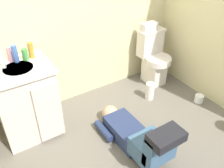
# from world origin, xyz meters

# --- Properties ---
(ground_plane) EXTENTS (3.05, 2.90, 0.04)m
(ground_plane) POSITION_xyz_m (0.00, 0.00, -0.02)
(ground_plane) COLOR #696359
(wall_back) EXTENTS (2.71, 0.08, 2.40)m
(wall_back) POSITION_xyz_m (0.00, 0.99, 1.20)
(wall_back) COLOR beige
(wall_back) RESTS_ON ground_plane
(toilet) EXTENTS (0.36, 0.46, 0.75)m
(toilet) POSITION_xyz_m (0.93, 0.70, 0.37)
(toilet) COLOR silver
(toilet) RESTS_ON ground_plane
(vanity_cabinet) EXTENTS (0.60, 0.53, 0.82)m
(vanity_cabinet) POSITION_xyz_m (-0.84, 0.63, 0.42)
(vanity_cabinet) COLOR silver
(vanity_cabinet) RESTS_ON ground_plane
(faucet) EXTENTS (0.02, 0.02, 0.10)m
(faucet) POSITION_xyz_m (-0.85, 0.77, 0.87)
(faucet) COLOR silver
(faucet) RESTS_ON vanity_cabinet
(person_plumber) EXTENTS (0.39, 1.06, 0.52)m
(person_plumber) POSITION_xyz_m (-0.03, -0.20, 0.18)
(person_plumber) COLOR navy
(person_plumber) RESTS_ON ground_plane
(tissue_box) EXTENTS (0.22, 0.11, 0.10)m
(tissue_box) POSITION_xyz_m (0.88, 0.79, 0.80)
(tissue_box) COLOR silver
(tissue_box) RESTS_ON toilet
(bottle_white) EXTENTS (0.04, 0.04, 0.17)m
(bottle_white) POSITION_xyz_m (-0.95, 0.69, 0.91)
(bottle_white) COLOR silver
(bottle_white) RESTS_ON vanity_cabinet
(bottle_pink) EXTENTS (0.04, 0.04, 0.15)m
(bottle_pink) POSITION_xyz_m (-0.87, 0.77, 0.90)
(bottle_pink) COLOR pink
(bottle_pink) RESTS_ON vanity_cabinet
(bottle_blue) EXTENTS (0.05, 0.05, 0.17)m
(bottle_blue) POSITION_xyz_m (-0.82, 0.74, 0.91)
(bottle_blue) COLOR #4367B8
(bottle_blue) RESTS_ON vanity_cabinet
(bottle_green) EXTENTS (0.06, 0.06, 0.12)m
(bottle_green) POSITION_xyz_m (-0.73, 0.73, 0.88)
(bottle_green) COLOR #469948
(bottle_green) RESTS_ON vanity_cabinet
(bottle_amber) EXTENTS (0.05, 0.05, 0.16)m
(bottle_amber) POSITION_xyz_m (-0.67, 0.74, 0.90)
(bottle_amber) COLOR orange
(bottle_amber) RESTS_ON vanity_cabinet
(paper_towel_roll) EXTENTS (0.11, 0.11, 0.23)m
(paper_towel_roll) POSITION_xyz_m (0.63, 0.38, 0.12)
(paper_towel_roll) COLOR white
(paper_towel_roll) RESTS_ON ground_plane
(toilet_paper_roll) EXTENTS (0.11, 0.11, 0.10)m
(toilet_paper_roll) POSITION_xyz_m (1.12, -0.02, 0.05)
(toilet_paper_roll) COLOR white
(toilet_paper_roll) RESTS_ON ground_plane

